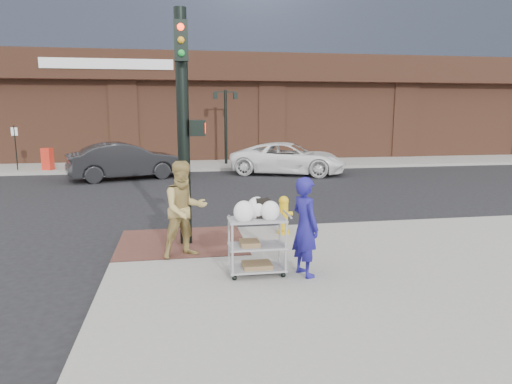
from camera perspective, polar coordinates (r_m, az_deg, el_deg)
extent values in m
plane|color=black|center=(9.67, -5.58, -8.41)|extent=(220.00, 220.00, 0.00)
cube|color=gray|center=(43.29, 7.99, 6.11)|extent=(65.00, 36.00, 0.15)
cube|color=#4D2724|center=(10.46, -9.26, -6.15)|extent=(2.80, 2.40, 0.01)
cylinder|color=black|center=(25.30, -3.81, 8.07)|extent=(0.16, 0.16, 4.00)
cube|color=black|center=(25.30, -3.86, 12.37)|extent=(1.20, 0.06, 0.06)
cube|color=black|center=(25.24, -5.12, 11.91)|extent=(0.22, 0.22, 0.35)
cube|color=black|center=(25.36, -2.59, 11.93)|extent=(0.22, 0.22, 0.35)
cylinder|color=black|center=(25.46, -27.83, 4.90)|extent=(0.05, 0.05, 2.20)
cylinder|color=black|center=(9.96, -9.08, 7.61)|extent=(0.26, 0.26, 5.00)
cube|color=black|center=(9.96, -7.35, 7.94)|extent=(0.32, 0.28, 0.34)
cube|color=#FF260C|center=(9.97, -6.42, 7.96)|extent=(0.02, 0.18, 0.22)
cube|color=black|center=(9.76, -9.37, 18.15)|extent=(0.28, 0.18, 0.80)
imported|color=navy|center=(8.14, 6.17, -4.33)|extent=(0.61, 0.75, 1.79)
imported|color=#A68D4E|center=(9.22, -8.91, -2.17)|extent=(1.15, 1.03, 1.95)
imported|color=black|center=(21.40, -15.96, 3.76)|extent=(5.31, 3.16, 1.65)
imported|color=white|center=(22.28, 4.08, 4.21)|extent=(6.07, 4.45, 1.53)
cube|color=gray|center=(8.07, 0.13, -3.47)|extent=(1.01, 0.57, 0.03)
cube|color=gray|center=(8.20, 0.13, -6.75)|extent=(1.01, 0.57, 0.03)
cube|color=gray|center=(8.33, 0.12, -9.48)|extent=(1.01, 0.57, 0.03)
cube|color=black|center=(8.10, 0.84, -2.11)|extent=(0.25, 0.16, 0.36)
cube|color=brown|center=(8.16, -0.81, -6.42)|extent=(0.34, 0.38, 0.09)
cube|color=brown|center=(8.31, 0.12, -9.11)|extent=(0.52, 0.40, 0.08)
cylinder|color=gold|center=(11.02, 3.44, -4.99)|extent=(0.30, 0.30, 0.09)
cylinder|color=gold|center=(10.93, 3.46, -3.01)|extent=(0.22, 0.22, 0.67)
sphere|color=gold|center=(10.85, 3.49, -1.11)|extent=(0.24, 0.24, 0.24)
cylinder|color=gold|center=(10.92, 3.47, -2.73)|extent=(0.43, 0.10, 0.10)
cube|color=red|center=(24.97, -24.61, 3.78)|extent=(0.55, 0.53, 1.08)
cube|color=yellow|center=(25.54, -24.60, 3.70)|extent=(0.46, 0.44, 0.90)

